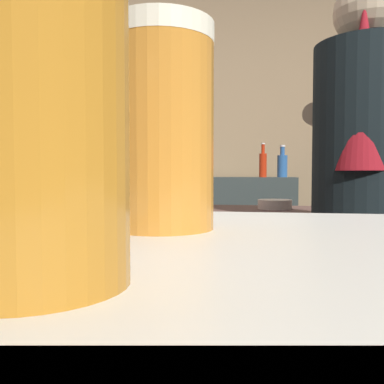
{
  "coord_description": "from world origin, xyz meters",
  "views": [
    {
      "loc": [
        -0.05,
        -1.23,
        1.09
      ],
      "look_at": [
        -0.13,
        -0.75,
        1.07
      ],
      "focal_mm": 38.18,
      "sensor_mm": 36.0,
      "label": 1
    }
  ],
  "objects": [
    {
      "name": "bottle_vinegar",
      "position": [
        -0.02,
        1.85,
        1.16
      ],
      "size": [
        0.06,
        0.06,
        0.25
      ],
      "color": "red",
      "rests_on": "back_shelf"
    },
    {
      "name": "back_shelf",
      "position": [
        -0.23,
        1.92,
        0.53
      ],
      "size": [
        0.93,
        0.36,
        1.06
      ],
      "primitive_type": "cube",
      "color": "#343E3C",
      "rests_on": "ground"
    },
    {
      "name": "mixing_bowl",
      "position": [
        0.03,
        0.75,
        0.94
      ],
      "size": [
        0.16,
        0.16,
        0.04
      ],
      "primitive_type": "cylinder",
      "color": "beige",
      "rests_on": "prep_counter"
    },
    {
      "name": "pint_glass_near",
      "position": [
        -0.12,
        -0.93,
        1.13
      ],
      "size": [
        0.08,
        0.08,
        0.15
      ],
      "color": "orange",
      "rests_on": "bar_counter"
    },
    {
      "name": "prep_counter",
      "position": [
        0.35,
        0.66,
        0.46
      ],
      "size": [
        2.1,
        0.6,
        0.92
      ],
      "primitive_type": "cube",
      "color": "brown",
      "rests_on": "ground"
    },
    {
      "name": "pint_glass_far",
      "position": [
        -0.13,
        -1.09,
        1.12
      ],
      "size": [
        0.07,
        0.07,
        0.14
      ],
      "color": "#C07A23",
      "rests_on": "bar_counter"
    },
    {
      "name": "wall_back",
      "position": [
        0.0,
        2.2,
        1.35
      ],
      "size": [
        5.2,
        0.1,
        2.7
      ],
      "primitive_type": "cube",
      "color": "#977D59",
      "rests_on": "ground"
    },
    {
      "name": "bottle_soy",
      "position": [
        0.13,
        1.9,
        1.15
      ],
      "size": [
        0.08,
        0.08,
        0.24
      ],
      "color": "#2A5997",
      "rests_on": "back_shelf"
    },
    {
      "name": "bartender",
      "position": [
        0.3,
        0.21,
        1.01
      ],
      "size": [
        0.5,
        0.55,
        1.73
      ],
      "rotation": [
        0.0,
        0.0,
        1.24
      ],
      "color": "#2C333C",
      "rests_on": "ground"
    },
    {
      "name": "mini_fridge",
      "position": [
        -2.02,
        1.75,
        0.56
      ],
      "size": [
        0.67,
        0.58,
        1.11
      ],
      "color": "white",
      "rests_on": "ground"
    }
  ]
}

